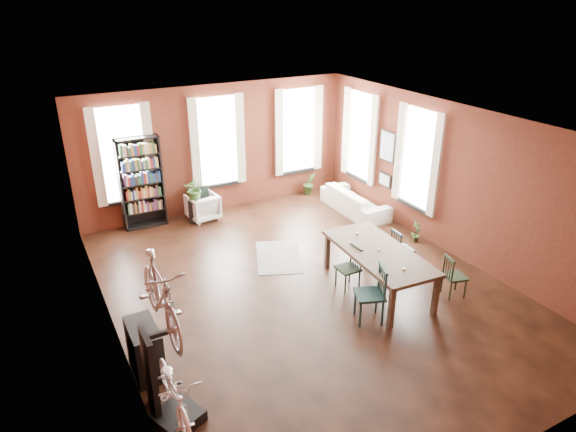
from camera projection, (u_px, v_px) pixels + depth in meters
room at (303, 171)px, 9.61m from camera, size 9.00×9.04×3.22m
dining_table at (377, 270)px, 9.67m from camera, size 1.26×2.49×0.83m
dining_chair_a at (370, 294)px, 8.72m from camera, size 0.62×0.62×1.03m
dining_chair_b at (348, 268)px, 9.71m from camera, size 0.40×0.40×0.86m
dining_chair_c at (455, 276)px, 9.48m from camera, size 0.46×0.46×0.81m
dining_chair_d at (402, 249)px, 10.43m from camera, size 0.42×0.42×0.85m
bookshelf at (141, 183)px, 12.03m from camera, size 1.00×0.32×2.20m
white_armchair at (203, 206)px, 12.69m from camera, size 0.77×0.73×0.71m
cream_sofa at (355, 197)px, 13.08m from camera, size 0.61×2.08×0.81m
striped_rug at (279, 257)px, 11.01m from camera, size 1.45×1.74×0.01m
bike_trainer at (178, 417)px, 6.79m from camera, size 0.73×0.73×0.16m
bike_wall_rack at (151, 376)px, 6.69m from camera, size 0.16×0.60×1.30m
console_table at (145, 349)px, 7.57m from camera, size 0.40×0.80×0.80m
plant_stand at (195, 211)px, 12.58m from camera, size 0.38×0.38×0.58m
plant_by_sofa at (309, 189)px, 14.33m from camera, size 0.42×0.67×0.28m
plant_small at (416, 238)px, 11.66m from camera, size 0.41×0.54×0.17m
bicycle_floor at (172, 370)px, 6.42m from camera, size 0.54×0.80×1.49m
bicycle_hung at (158, 273)px, 6.20m from camera, size 0.47×1.00×1.66m
plant_on_stand at (195, 191)px, 12.35m from camera, size 0.66×0.69×0.45m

